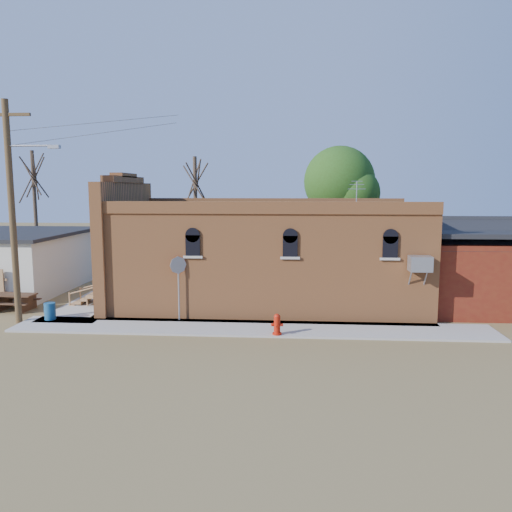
# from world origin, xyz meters

# --- Properties ---
(ground) EXTENTS (120.00, 120.00, 0.00)m
(ground) POSITION_xyz_m (0.00, 0.00, 0.00)
(ground) COLOR brown
(ground) RESTS_ON ground
(sidewalk_south) EXTENTS (19.00, 2.20, 0.08)m
(sidewalk_south) POSITION_xyz_m (1.50, 0.90, 0.04)
(sidewalk_south) COLOR #9E9991
(sidewalk_south) RESTS_ON ground
(sidewalk_west) EXTENTS (2.60, 10.00, 0.08)m
(sidewalk_west) POSITION_xyz_m (-6.30, 6.00, 0.04)
(sidewalk_west) COLOR #9E9991
(sidewalk_west) RESTS_ON ground
(brick_bar) EXTENTS (16.40, 7.97, 6.30)m
(brick_bar) POSITION_xyz_m (1.64, 5.49, 2.34)
(brick_bar) COLOR #C26F3B
(brick_bar) RESTS_ON ground
(red_shed) EXTENTS (5.40, 6.40, 4.30)m
(red_shed) POSITION_xyz_m (11.50, 5.50, 2.27)
(red_shed) COLOR #5F1910
(red_shed) RESTS_ON ground
(utility_pole) EXTENTS (3.12, 0.26, 9.00)m
(utility_pole) POSITION_xyz_m (-8.14, 1.20, 4.77)
(utility_pole) COLOR #47331C
(utility_pole) RESTS_ON ground
(tree_bare_near) EXTENTS (2.80, 2.80, 7.65)m
(tree_bare_near) POSITION_xyz_m (-3.00, 13.00, 5.96)
(tree_bare_near) COLOR #4E3D2C
(tree_bare_near) RESTS_ON ground
(tree_bare_far) EXTENTS (2.80, 2.80, 8.16)m
(tree_bare_far) POSITION_xyz_m (-14.00, 14.00, 6.36)
(tree_bare_far) COLOR #4E3D2C
(tree_bare_far) RESTS_ON ground
(tree_leafy) EXTENTS (4.40, 4.40, 8.15)m
(tree_leafy) POSITION_xyz_m (6.00, 13.50, 5.93)
(tree_leafy) COLOR #4E3D2C
(tree_leafy) RESTS_ON ground
(fire_hydrant) EXTENTS (0.47, 0.46, 0.80)m
(fire_hydrant) POSITION_xyz_m (2.54, -0.00, 0.47)
(fire_hydrant) COLOR #AB1909
(fire_hydrant) RESTS_ON sidewalk_south
(stop_sign) EXTENTS (0.61, 0.50, 2.69)m
(stop_sign) POSITION_xyz_m (-1.59, 1.80, 2.15)
(stop_sign) COLOR #99999E
(stop_sign) RESTS_ON sidewalk_south
(trash_barrel) EXTENTS (0.59, 0.59, 0.70)m
(trash_barrel) POSITION_xyz_m (-7.01, 1.50, 0.43)
(trash_barrel) COLOR navy
(trash_barrel) RESTS_ON sidewalk_west
(picnic_table) EXTENTS (1.89, 1.48, 0.76)m
(picnic_table) POSITION_xyz_m (-9.50, 3.20, 0.50)
(picnic_table) COLOR #452C1B
(picnic_table) RESTS_ON ground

